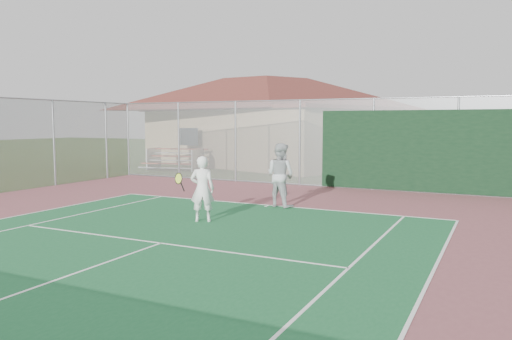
% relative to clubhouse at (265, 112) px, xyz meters
% --- Properties ---
extents(back_fence, '(20.08, 0.11, 3.53)m').
position_rel_clubhouse_xyz_m(back_fence, '(9.03, -9.23, -1.54)').
color(back_fence, gray).
rests_on(back_fence, ground).
extents(side_fence_left, '(0.08, 9.00, 3.50)m').
position_rel_clubhouse_xyz_m(side_fence_left, '(-3.07, -13.71, -1.46)').
color(side_fence_left, gray).
rests_on(side_fence_left, ground).
extents(clubhouse, '(16.94, 13.77, 6.33)m').
position_rel_clubhouse_xyz_m(clubhouse, '(0.00, 0.00, 0.00)').
color(clubhouse, tan).
rests_on(clubhouse, ground).
extents(bleachers, '(3.46, 2.44, 1.16)m').
position_rel_clubhouse_xyz_m(bleachers, '(-2.78, -5.79, -2.60)').
color(bleachers, maroon).
rests_on(bleachers, ground).
extents(player_white_front, '(1.07, 0.72, 1.71)m').
position_rel_clubhouse_xyz_m(player_white_front, '(6.43, -17.40, -2.35)').
color(player_white_front, white).
rests_on(player_white_front, ground).
extents(player_grey_back, '(1.10, 0.94, 1.95)m').
position_rel_clubhouse_xyz_m(player_grey_back, '(7.34, -14.39, -2.24)').
color(player_grey_back, '#B4B8BA').
rests_on(player_grey_back, ground).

